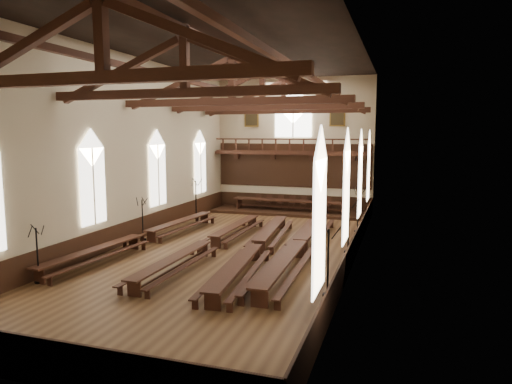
# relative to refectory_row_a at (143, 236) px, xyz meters

# --- Properties ---
(ground) EXTENTS (26.00, 26.00, 0.00)m
(ground) POSITION_rel_refectory_row_a_xyz_m (4.88, 0.45, -0.51)
(ground) COLOR brown
(ground) RESTS_ON ground
(room_walls) EXTENTS (26.00, 26.00, 26.00)m
(room_walls) POSITION_rel_refectory_row_a_xyz_m (4.88, 0.45, 5.95)
(room_walls) COLOR #C2B693
(room_walls) RESTS_ON ground
(wainscot_band) EXTENTS (12.00, 26.00, 1.20)m
(wainscot_band) POSITION_rel_refectory_row_a_xyz_m (4.88, 0.45, 0.09)
(wainscot_band) COLOR black
(wainscot_band) RESTS_ON ground
(side_windows) EXTENTS (11.85, 19.80, 4.50)m
(side_windows) POSITION_rel_refectory_row_a_xyz_m (4.88, 0.45, 3.23)
(side_windows) COLOR white
(side_windows) RESTS_ON room_walls
(end_window) EXTENTS (2.80, 0.12, 3.80)m
(end_window) POSITION_rel_refectory_row_a_xyz_m (4.88, 13.35, 6.71)
(end_window) COLOR silver
(end_window) RESTS_ON room_walls
(minstrels_gallery) EXTENTS (11.80, 1.24, 3.70)m
(minstrels_gallery) POSITION_rel_refectory_row_a_xyz_m (4.88, 13.11, 3.40)
(minstrels_gallery) COLOR #3B1C12
(minstrels_gallery) RESTS_ON room_walls
(portraits) EXTENTS (7.75, 0.09, 1.45)m
(portraits) POSITION_rel_refectory_row_a_xyz_m (4.88, 13.34, 6.59)
(portraits) COLOR brown
(portraits) RESTS_ON room_walls
(roof_trusses) EXTENTS (11.70, 25.70, 2.80)m
(roof_trusses) POSITION_rel_refectory_row_a_xyz_m (4.88, 0.45, 7.71)
(roof_trusses) COLOR #3B1C12
(roof_trusses) RESTS_ON room_walls
(refectory_row_a) EXTENTS (1.95, 14.01, 0.70)m
(refectory_row_a) POSITION_rel_refectory_row_a_xyz_m (0.00, 0.00, 0.00)
(refectory_row_a) COLOR #3B1C12
(refectory_row_a) RESTS_ON ground
(refectory_row_b) EXTENTS (1.46, 13.86, 0.69)m
(refectory_row_b) POSITION_rel_refectory_row_a_xyz_m (3.83, -0.13, -0.01)
(refectory_row_b) COLOR #3B1C12
(refectory_row_b) RESTS_ON ground
(refectory_row_c) EXTENTS (2.09, 14.31, 0.73)m
(refectory_row_c) POSITION_rel_refectory_row_a_xyz_m (6.34, -0.30, 0.02)
(refectory_row_c) COLOR #3B1C12
(refectory_row_c) RESTS_ON ground
(refectory_row_d) EXTENTS (1.72, 14.67, 0.78)m
(refectory_row_d) POSITION_rel_refectory_row_a_xyz_m (8.25, 0.62, 0.06)
(refectory_row_d) COLOR #3B1C12
(refectory_row_d) RESTS_ON ground
(dais) EXTENTS (11.40, 2.93, 0.20)m
(dais) POSITION_rel_refectory_row_a_xyz_m (4.99, 11.85, -0.41)
(dais) COLOR black
(dais) RESTS_ON ground
(high_table) EXTENTS (8.64, 1.35, 0.81)m
(high_table) POSITION_rel_refectory_row_a_xyz_m (4.99, 11.85, 0.37)
(high_table) COLOR #3B1C12
(high_table) RESTS_ON dais
(high_chairs) EXTENTS (5.85, 0.46, 1.00)m
(high_chairs) POSITION_rel_refectory_row_a_xyz_m (4.99, 12.68, 0.23)
(high_chairs) COLOR #3B1C12
(high_chairs) RESTS_ON dais
(candelabrum_left_near) EXTENTS (0.71, 0.67, 2.34)m
(candelabrum_left_near) POSITION_rel_refectory_row_a_xyz_m (-0.67, -6.56, 0.20)
(candelabrum_left_near) COLOR black
(candelabrum_left_near) RESTS_ON ground
(candelabrum_left_mid) EXTENTS (0.72, 0.70, 2.41)m
(candelabrum_left_mid) POSITION_rel_refectory_row_a_xyz_m (-0.67, 1.07, 0.22)
(candelabrum_left_mid) COLOR black
(candelabrum_left_mid) RESTS_ON ground
(candelabrum_left_far) EXTENTS (0.78, 0.86, 2.81)m
(candelabrum_left_far) POSITION_rel_refectory_row_a_xyz_m (-0.67, 7.90, 0.34)
(candelabrum_left_far) COLOR black
(candelabrum_left_far) RESTS_ON ground
(candelabrum_right_near) EXTENTS (0.75, 0.80, 2.64)m
(candelabrum_right_near) POSITION_rel_refectory_row_a_xyz_m (10.43, -4.57, 0.29)
(candelabrum_right_near) COLOR black
(candelabrum_right_near) RESTS_ON ground
(candelabrum_right_mid) EXTENTS (0.76, 0.84, 2.73)m
(candelabrum_right_mid) POSITION_rel_refectory_row_a_xyz_m (10.43, 1.84, 0.32)
(candelabrum_right_mid) COLOR black
(candelabrum_right_mid) RESTS_ON ground
(candelabrum_right_far) EXTENTS (0.78, 0.84, 2.75)m
(candelabrum_right_far) POSITION_rel_refectory_row_a_xyz_m (10.43, 6.86, 0.33)
(candelabrum_right_far) COLOR black
(candelabrum_right_far) RESTS_ON ground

